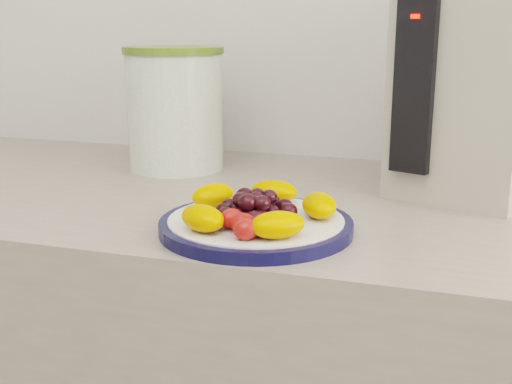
% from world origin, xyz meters
% --- Properties ---
extents(plate_rim, '(0.23, 0.23, 0.01)m').
position_xyz_m(plate_rim, '(-0.02, 1.02, 0.91)').
color(plate_rim, '#0C0E36').
rests_on(plate_rim, counter).
extents(plate_face, '(0.21, 0.21, 0.02)m').
position_xyz_m(plate_face, '(-0.02, 1.02, 0.91)').
color(plate_face, white).
rests_on(plate_face, counter).
extents(canister, '(0.20, 0.20, 0.20)m').
position_xyz_m(canister, '(-0.26, 1.32, 1.00)').
color(canister, '#47681E').
rests_on(canister, counter).
extents(canister_lid, '(0.21, 0.21, 0.01)m').
position_xyz_m(canister_lid, '(-0.26, 1.32, 1.10)').
color(canister_lid, '#5A7425').
rests_on(canister_lid, canister).
extents(appliance_body, '(0.26, 0.30, 0.32)m').
position_xyz_m(appliance_body, '(0.23, 1.32, 1.06)').
color(appliance_body, '#B3AC9C').
rests_on(appliance_body, counter).
extents(appliance_panel, '(0.06, 0.04, 0.24)m').
position_xyz_m(appliance_panel, '(0.15, 1.21, 1.06)').
color(appliance_panel, black).
rests_on(appliance_panel, appliance_body).
extents(appliance_led, '(0.01, 0.01, 0.01)m').
position_xyz_m(appliance_led, '(0.14, 1.20, 1.15)').
color(appliance_led, '#FF0C05').
rests_on(appliance_led, appliance_panel).
extents(fruit_plate, '(0.20, 0.19, 0.03)m').
position_xyz_m(fruit_plate, '(-0.02, 1.02, 0.93)').
color(fruit_plate, orange).
rests_on(fruit_plate, plate_face).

